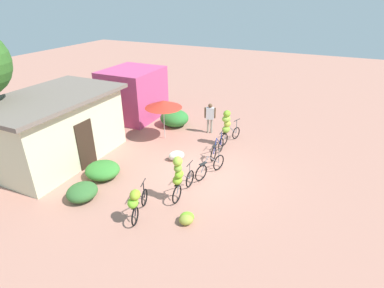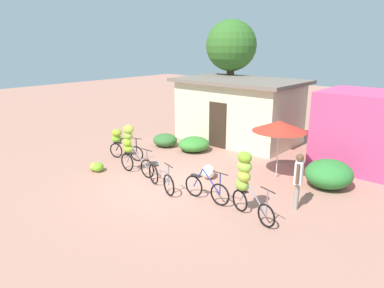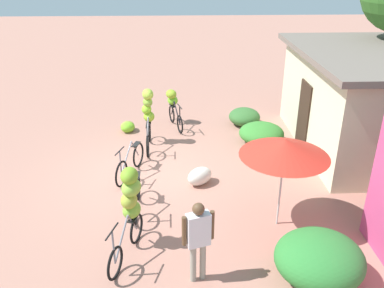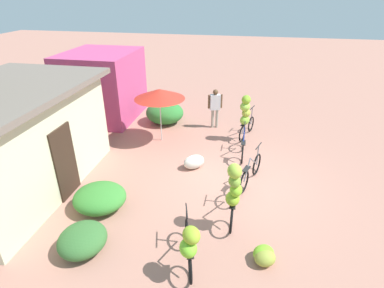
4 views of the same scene
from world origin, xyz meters
The scene contains 14 objects.
ground_plane centered at (0.00, 0.00, 0.00)m, with size 60.00×60.00×0.00m, color #AE7665.
building_low centered at (-1.50, 6.12, 1.46)m, with size 5.69×3.64×2.87m.
hedge_bush_front_left centered at (-3.36, 3.15, 0.28)m, with size 1.12×1.05×0.56m, color #366930.
hedge_bush_front_right centered at (-1.92, 3.44, 0.30)m, with size 1.30×1.37×0.61m, color #398331.
hedge_bush_mid centered at (3.89, 3.31, 0.44)m, with size 1.47×1.58×0.89m, color #2F7E34.
market_umbrella centered at (2.23, 2.98, 1.81)m, with size 1.80×1.80×1.99m.
bicycle_leftmost centered at (-3.48, 0.75, 0.73)m, with size 1.54×0.62×1.20m.
bicycle_near_pile centered at (-1.91, 0.02, 0.99)m, with size 1.73×0.42×1.73m.
bicycle_center_loaded centered at (0.00, -0.36, 0.37)m, with size 1.69×0.59×0.99m.
bicycle_by_shop centered at (1.60, -0.06, 0.36)m, with size 1.62×0.14×0.99m.
bicycle_rightmost centered at (2.90, -0.05, 1.04)m, with size 1.59×0.62×1.75m.
banana_pile_on_ground centered at (-2.94, -0.74, 0.16)m, with size 0.70×0.63×0.32m.
produce_sack centered at (0.50, 1.41, 0.22)m, with size 0.70×0.44×0.44m, color silver.
person_vendor centered at (3.81, 1.19, 0.97)m, with size 0.31×0.56×1.60m.
Camera 3 is at (9.38, 0.86, 5.30)m, focal length 38.15 mm.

